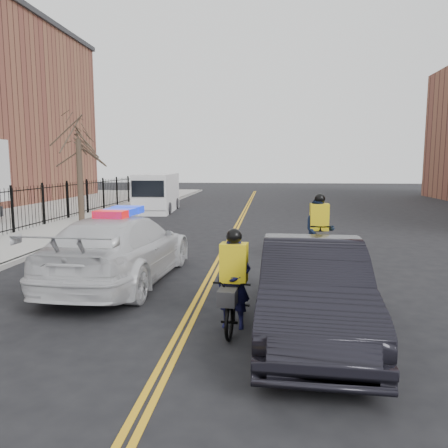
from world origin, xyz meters
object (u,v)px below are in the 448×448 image
police_cruiser (121,249)px  cyclist_far (319,235)px  cyclist_near (234,294)px  dark_sedan (313,289)px  cargo_van (156,193)px

police_cruiser → cyclist_far: (5.18, 2.81, -0.03)m
police_cruiser → cyclist_near: bearing=139.9°
cyclist_far → dark_sedan: bearing=-98.4°
dark_sedan → cargo_van: (-7.74, 19.25, 0.33)m
police_cruiser → cyclist_far: 5.89m
police_cruiser → cyclist_near: (3.05, -2.80, -0.22)m
cyclist_far → cyclist_near: bearing=-111.8°
dark_sedan → cyclist_far: bearing=85.0°
police_cruiser → cargo_van: cargo_van is taller
cyclist_near → police_cruiser: bearing=142.7°
police_cruiser → cyclist_far: size_ratio=2.86×
dark_sedan → cyclist_far: (0.75, 5.79, 0.00)m
cargo_van → cyclist_far: (8.49, -13.46, -0.33)m
police_cruiser → cyclist_far: cyclist_far is taller
cargo_van → cyclist_near: bearing=-75.7°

